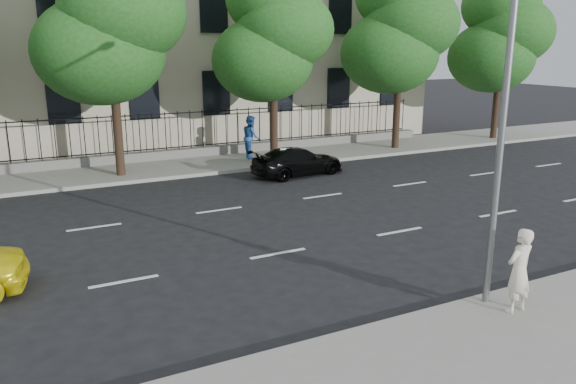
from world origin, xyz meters
name	(u,v)px	position (x,y,z in m)	size (l,w,h in m)	color
ground	(326,289)	(0.00, 0.00, 0.00)	(120.00, 120.00, 0.00)	black
near_sidewalk	(451,377)	(0.00, -4.00, 0.07)	(60.00, 4.00, 0.15)	gray
far_sidewalk	(164,168)	(0.00, 14.00, 0.07)	(60.00, 4.00, 0.15)	gray
lane_markings	(245,229)	(0.00, 4.75, 0.01)	(49.60, 4.62, 0.01)	silver
iron_fence	(154,149)	(0.00, 15.70, 0.65)	(30.00, 0.50, 2.20)	slate
street_light	(488,56)	(2.50, -1.77, 5.15)	(0.25, 3.32, 8.05)	slate
tree_c	(109,16)	(-1.96, 13.36, 6.41)	(5.89, 5.50, 9.80)	#382619
tree_d	(272,33)	(5.04, 13.36, 5.84)	(5.34, 4.94, 8.84)	#382619
tree_e	(399,27)	(12.04, 13.36, 6.20)	(5.71, 5.31, 9.46)	#382619
tree_f	(501,35)	(19.04, 13.36, 5.88)	(5.52, 5.12, 9.01)	#382619
black_sedan	(298,161)	(4.77, 10.40, 0.59)	(1.67, 4.10, 1.19)	black
woman_near	(519,270)	(2.70, -2.89, 1.02)	(0.64, 0.42, 1.75)	silver
pedestrian_far	(251,137)	(4.22, 14.05, 1.15)	(0.97, 0.76, 2.00)	#255098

